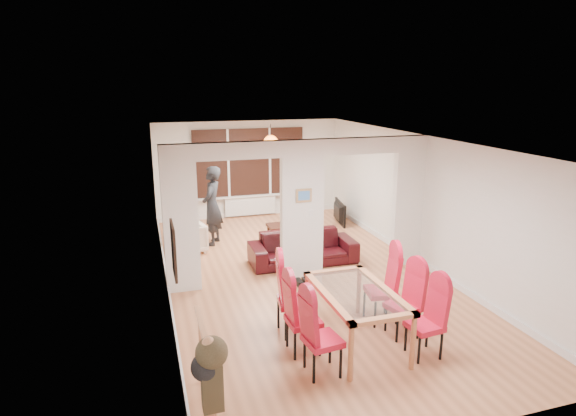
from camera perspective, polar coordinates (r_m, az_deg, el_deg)
name	(u,v)px	position (r m, az deg, el deg)	size (l,w,h in m)	color
floor	(301,276)	(9.29, 1.61, -8.02)	(5.00, 9.00, 0.01)	#C2784E
room_walls	(302,210)	(8.87, 1.67, -0.25)	(5.00, 9.00, 2.60)	silver
divider_wall	(302,210)	(8.87, 1.67, -0.25)	(5.00, 0.18, 2.60)	white
bay_window_blinds	(249,162)	(13.02, -4.62, 5.43)	(3.00, 0.08, 1.80)	black
radiator	(250,206)	(13.23, -4.48, 0.27)	(1.40, 0.08, 0.50)	white
pendant_light	(271,143)	(11.90, -2.06, 7.76)	(0.36, 0.36, 0.36)	orange
stair_newel	(204,358)	(5.80, -9.92, -17.13)	(0.40, 1.20, 1.10)	tan
wall_poster	(174,250)	(6.06, -13.41, -4.88)	(0.04, 0.52, 0.67)	gray
pillar_photo	(304,195)	(8.71, 1.89, 1.50)	(0.30, 0.03, 0.25)	#4C8CD8
dining_table	(355,317)	(6.97, 7.98, -12.66)	(0.96, 1.71, 0.80)	#BC7145
dining_chair_la	(323,334)	(6.22, 4.14, -14.70)	(0.43, 0.43, 1.08)	red
dining_chair_lb	(303,315)	(6.65, 1.85, -12.57)	(0.43, 0.43, 1.08)	red
dining_chair_lc	(295,296)	(7.10, 0.79, -10.37)	(0.46, 0.46, 1.16)	red
dining_chair_ra	(425,320)	(6.82, 15.92, -12.67)	(0.41, 0.41, 1.03)	red
dining_chair_rb	(403,302)	(7.25, 13.47, -10.77)	(0.42, 0.42, 1.04)	red
dining_chair_rc	(381,287)	(7.57, 11.01, -9.17)	(0.45, 0.45, 1.12)	red
sofa	(303,248)	(9.83, 1.79, -4.75)	(2.16, 0.84, 0.63)	black
armchair	(188,238)	(10.64, -11.79, -3.50)	(0.70, 0.68, 0.64)	#F6E3D0
person	(212,206)	(10.92, -8.98, 0.26)	(0.43, 0.65, 1.79)	black
television	(336,212)	(12.61, 5.74, -0.52)	(0.13, 1.01, 0.58)	black
coffee_table	(290,229)	(11.70, 0.29, -2.49)	(1.11, 0.55, 0.25)	#371A12
bottle	(294,219)	(11.55, 0.74, -1.35)	(0.07, 0.07, 0.28)	#143F19
bowl	(297,222)	(11.74, 1.06, -1.65)	(0.23, 0.23, 0.06)	#371A12
shoes	(303,282)	(8.88, 1.74, -8.78)	(0.24, 0.26, 0.10)	black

